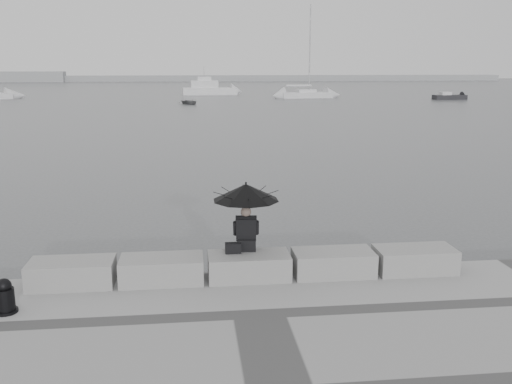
{
  "coord_description": "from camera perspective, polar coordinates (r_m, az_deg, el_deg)",
  "views": [
    {
      "loc": [
        -1.06,
        -11.04,
        4.64
      ],
      "look_at": [
        0.53,
        3.0,
        1.47
      ],
      "focal_mm": 40.0,
      "sensor_mm": 36.0,
      "label": 1
    }
  ],
  "objects": [
    {
      "name": "sailboat_right",
      "position": [
        82.36,
        5.01,
        9.72
      ],
      "size": [
        7.68,
        3.59,
        12.9
      ],
      "rotation": [
        0.0,
        0.0,
        0.17
      ],
      "color": "silver",
      "rests_on": "ground"
    },
    {
      "name": "mooring_bollard",
      "position": [
        10.72,
        -23.8,
        -9.73
      ],
      "size": [
        0.39,
        0.39,
        0.62
      ],
      "color": "black",
      "rests_on": "promenade"
    },
    {
      "name": "seated_person",
      "position": [
        11.25,
        -1.01,
        -0.75
      ],
      "size": [
        1.33,
        1.33,
        1.39
      ],
      "rotation": [
        0.0,
        0.0,
        -0.11
      ],
      "color": "black",
      "rests_on": "stone_block_centre"
    },
    {
      "name": "ground",
      "position": [
        12.03,
        -0.92,
        -10.07
      ],
      "size": [
        360.0,
        360.0,
        0.0
      ],
      "primitive_type": "plane",
      "color": "#434548",
      "rests_on": "ground"
    },
    {
      "name": "small_motorboat",
      "position": [
        83.0,
        18.79,
        8.98
      ],
      "size": [
        4.49,
        1.78,
        1.1
      ],
      "rotation": [
        0.0,
        0.0,
        0.04
      ],
      "color": "black",
      "rests_on": "ground"
    },
    {
      "name": "bag",
      "position": [
        11.31,
        -2.31,
        -5.62
      ],
      "size": [
        0.31,
        0.18,
        0.2
      ],
      "primitive_type": "cube",
      "color": "black",
      "rests_on": "stone_block_centre"
    },
    {
      "name": "stone_block_left",
      "position": [
        11.3,
        -9.39,
        -7.68
      ],
      "size": [
        1.6,
        0.8,
        0.5
      ],
      "primitive_type": "cube",
      "color": "gray",
      "rests_on": "promenade"
    },
    {
      "name": "distant_landmass",
      "position": [
        165.75,
        -9.1,
        11.18
      ],
      "size": [
        180.0,
        8.0,
        2.8
      ],
      "color": "gray",
      "rests_on": "ground"
    },
    {
      "name": "dinghy",
      "position": [
        69.88,
        -6.64,
        8.95
      ],
      "size": [
        3.32,
        2.72,
        0.52
      ],
      "primitive_type": "imported",
      "rotation": [
        0.0,
        0.0,
        0.55
      ],
      "color": "slate",
      "rests_on": "ground"
    },
    {
      "name": "stone_block_right",
      "position": [
        11.62,
        7.72,
        -7.05
      ],
      "size": [
        1.6,
        0.8,
        0.5
      ],
      "primitive_type": "cube",
      "color": "gray",
      "rests_on": "promenade"
    },
    {
      "name": "motor_cruiser",
      "position": [
        91.3,
        -4.65,
        10.23
      ],
      "size": [
        8.56,
        3.26,
        4.5
      ],
      "rotation": [
        0.0,
        0.0,
        0.06
      ],
      "color": "silver",
      "rests_on": "ground"
    },
    {
      "name": "stone_block_far_right",
      "position": [
        12.14,
        15.58,
        -6.55
      ],
      "size": [
        1.6,
        0.8,
        0.5
      ],
      "primitive_type": "cube",
      "color": "gray",
      "rests_on": "promenade"
    },
    {
      "name": "stone_block_centre",
      "position": [
        11.34,
        -0.71,
        -7.44
      ],
      "size": [
        1.6,
        0.8,
        0.5
      ],
      "primitive_type": "cube",
      "color": "gray",
      "rests_on": "promenade"
    },
    {
      "name": "stone_block_far_left",
      "position": [
        11.53,
        -17.94,
        -7.74
      ],
      "size": [
        1.6,
        0.8,
        0.5
      ],
      "primitive_type": "cube",
      "color": "gray",
      "rests_on": "promenade"
    }
  ]
}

